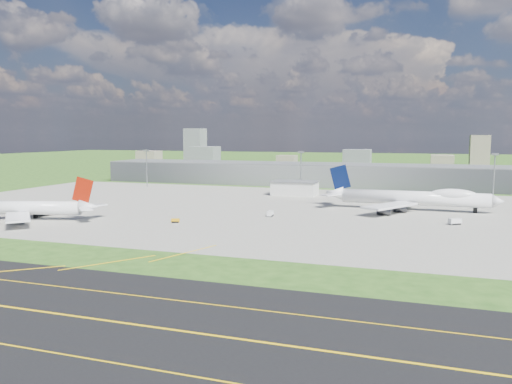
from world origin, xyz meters
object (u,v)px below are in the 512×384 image
(van_white_far, at_px, (455,222))
(airliner_blue_quad, at_px, (414,198))
(crash_tender, at_px, (16,211))
(tug_yellow, at_px, (175,221))
(van_white_near, at_px, (270,214))
(airliner_red_twin, at_px, (23,208))

(van_white_far, bearing_deg, airliner_blue_quad, 82.18)
(crash_tender, relative_size, van_white_far, 1.17)
(crash_tender, distance_m, tug_yellow, 78.69)
(van_white_near, xyz_separation_m, van_white_far, (76.11, 4.06, 0.07))
(airliner_blue_quad, distance_m, tug_yellow, 113.79)
(airliner_blue_quad, height_order, tug_yellow, airliner_blue_quad)
(crash_tender, height_order, van_white_near, crash_tender)
(airliner_red_twin, distance_m, tug_yellow, 66.38)
(airliner_red_twin, distance_m, van_white_far, 178.98)
(airliner_blue_quad, bearing_deg, van_white_near, -145.45)
(airliner_red_twin, relative_size, van_white_near, 14.07)
(crash_tender, xyz_separation_m, van_white_far, (186.83, 35.72, -0.25))
(airliner_red_twin, height_order, crash_tender, airliner_red_twin)
(airliner_blue_quad, bearing_deg, crash_tender, -156.42)
(tug_yellow, bearing_deg, airliner_red_twin, 171.58)
(van_white_far, bearing_deg, crash_tender, 157.94)
(airliner_blue_quad, relative_size, van_white_far, 15.04)
(crash_tender, xyz_separation_m, tug_yellow, (78.59, 3.99, -0.66))
(van_white_near, distance_m, van_white_far, 76.21)
(van_white_near, relative_size, van_white_far, 0.88)
(van_white_far, bearing_deg, tug_yellow, 163.45)
(airliner_blue_quad, xyz_separation_m, van_white_far, (16.65, -35.61, -4.64))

